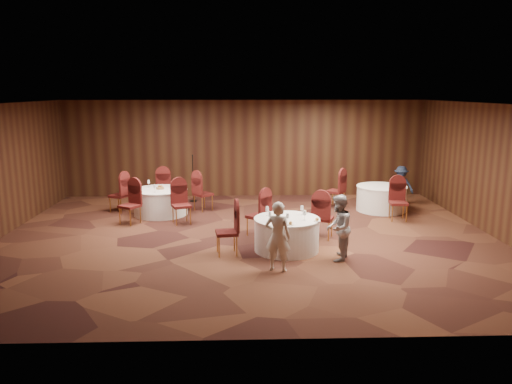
{
  "coord_description": "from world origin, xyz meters",
  "views": [
    {
      "loc": [
        -0.2,
        -11.59,
        3.52
      ],
      "look_at": [
        0.2,
        0.2,
        1.1
      ],
      "focal_mm": 35.0,
      "sensor_mm": 36.0,
      "label": 1
    }
  ],
  "objects_px": {
    "table_right": "(381,198)",
    "woman_a": "(278,237)",
    "table_main": "(287,234)",
    "table_left": "(161,202)",
    "mic_stand": "(193,188)",
    "man_c": "(401,186)",
    "woman_b": "(338,228)"
  },
  "relations": [
    {
      "from": "table_main",
      "to": "table_right",
      "type": "distance_m",
      "value": 4.83
    },
    {
      "from": "woman_a",
      "to": "woman_b",
      "type": "xyz_separation_m",
      "value": [
        1.31,
        0.6,
        -0.0
      ]
    },
    {
      "from": "table_left",
      "to": "mic_stand",
      "type": "relative_size",
      "value": 1.03
    },
    {
      "from": "mic_stand",
      "to": "woman_a",
      "type": "distance_m",
      "value": 6.77
    },
    {
      "from": "table_right",
      "to": "woman_a",
      "type": "height_order",
      "value": "woman_a"
    },
    {
      "from": "table_main",
      "to": "table_right",
      "type": "relative_size",
      "value": 1.0
    },
    {
      "from": "table_right",
      "to": "woman_a",
      "type": "relative_size",
      "value": 1.04
    },
    {
      "from": "mic_stand",
      "to": "woman_b",
      "type": "relative_size",
      "value": 1.08
    },
    {
      "from": "table_left",
      "to": "table_right",
      "type": "distance_m",
      "value": 6.47
    },
    {
      "from": "mic_stand",
      "to": "man_c",
      "type": "xyz_separation_m",
      "value": [
        6.49,
        -0.72,
        0.18
      ]
    },
    {
      "from": "table_main",
      "to": "mic_stand",
      "type": "bearing_deg",
      "value": 116.28
    },
    {
      "from": "table_left",
      "to": "table_right",
      "type": "xyz_separation_m",
      "value": [
        6.46,
        0.25,
        0.0
      ]
    },
    {
      "from": "table_main",
      "to": "table_left",
      "type": "xyz_separation_m",
      "value": [
        -3.31,
        3.4,
        0.0
      ]
    },
    {
      "from": "table_main",
      "to": "table_right",
      "type": "xyz_separation_m",
      "value": [
        3.16,
        3.65,
        0.0
      ]
    },
    {
      "from": "man_c",
      "to": "woman_a",
      "type": "bearing_deg",
      "value": -96.48
    },
    {
      "from": "table_left",
      "to": "woman_a",
      "type": "xyz_separation_m",
      "value": [
        3.01,
        -4.67,
        0.33
      ]
    },
    {
      "from": "woman_a",
      "to": "table_right",
      "type": "bearing_deg",
      "value": -107.4
    },
    {
      "from": "table_left",
      "to": "table_right",
      "type": "relative_size",
      "value": 1.06
    },
    {
      "from": "mic_stand",
      "to": "woman_b",
      "type": "distance_m",
      "value": 6.79
    },
    {
      "from": "table_right",
      "to": "woman_a",
      "type": "xyz_separation_m",
      "value": [
        -3.45,
        -4.92,
        0.33
      ]
    },
    {
      "from": "woman_a",
      "to": "table_left",
      "type": "bearing_deg",
      "value": -39.56
    },
    {
      "from": "mic_stand",
      "to": "woman_b",
      "type": "bearing_deg",
      "value": -58.54
    },
    {
      "from": "mic_stand",
      "to": "man_c",
      "type": "distance_m",
      "value": 6.54
    },
    {
      "from": "table_left",
      "to": "woman_b",
      "type": "height_order",
      "value": "woman_b"
    },
    {
      "from": "mic_stand",
      "to": "man_c",
      "type": "relative_size",
      "value": 1.24
    },
    {
      "from": "man_c",
      "to": "mic_stand",
      "type": "bearing_deg",
      "value": -155.83
    },
    {
      "from": "table_main",
      "to": "man_c",
      "type": "bearing_deg",
      "value": 47.92
    },
    {
      "from": "table_left",
      "to": "woman_a",
      "type": "relative_size",
      "value": 1.1
    },
    {
      "from": "table_main",
      "to": "woman_a",
      "type": "height_order",
      "value": "woman_a"
    },
    {
      "from": "table_main",
      "to": "mic_stand",
      "type": "relative_size",
      "value": 0.97
    },
    {
      "from": "table_right",
      "to": "woman_b",
      "type": "distance_m",
      "value": 4.83
    },
    {
      "from": "mic_stand",
      "to": "woman_b",
      "type": "height_order",
      "value": "mic_stand"
    }
  ]
}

